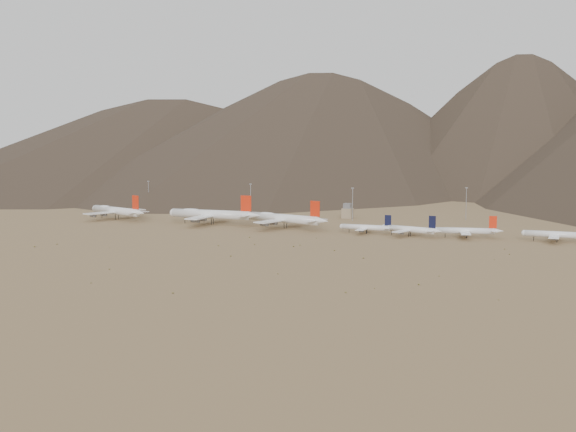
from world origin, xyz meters
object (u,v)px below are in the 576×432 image
at_px(widebody_centre, 211,214).
at_px(narrowbody_a, 367,227).
at_px(control_tower, 348,212).
at_px(widebody_west, 116,211).
at_px(widebody_east, 284,218).
at_px(narrowbody_b, 410,229).

bearing_deg(widebody_centre, narrowbody_a, -4.99).
distance_m(narrowbody_a, control_tower, 96.06).
bearing_deg(widebody_centre, widebody_west, 177.94).
bearing_deg(widebody_west, widebody_east, 19.30).
distance_m(widebody_centre, narrowbody_a, 122.09).
relative_size(widebody_west, narrowbody_b, 1.53).
height_order(widebody_west, widebody_centre, widebody_centre).
bearing_deg(widebody_centre, widebody_east, -3.03).
height_order(narrowbody_b, control_tower, narrowbody_b).
relative_size(widebody_east, control_tower, 5.71).
xyz_separation_m(widebody_centre, widebody_east, (59.56, -1.13, -0.48)).
bearing_deg(narrowbody_a, widebody_west, 176.74).
bearing_deg(widebody_west, widebody_centre, 19.70).
bearing_deg(narrowbody_b, widebody_east, -169.53).
bearing_deg(widebody_east, control_tower, 90.81).
distance_m(widebody_west, control_tower, 183.14).
bearing_deg(widebody_centre, narrowbody_b, -5.46).
bearing_deg(narrowbody_b, narrowbody_a, -169.89).
bearing_deg(widebody_west, narrowbody_b, 17.51).
xyz_separation_m(widebody_west, narrowbody_a, (206.92, -6.65, -2.78)).
bearing_deg(narrowbody_a, widebody_centre, 175.54).
height_order(widebody_west, narrowbody_a, widebody_west).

